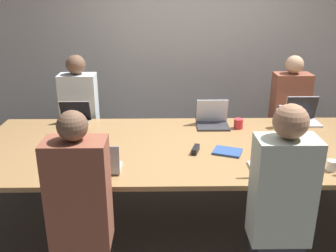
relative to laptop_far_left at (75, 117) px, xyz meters
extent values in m
plane|color=#4C4742|center=(1.30, -0.59, -0.82)|extent=(24.00, 24.00, 0.00)
cube|color=#BCB7B2|center=(1.30, 1.16, 0.58)|extent=(12.00, 0.06, 2.80)
cube|color=#9E7547|center=(1.30, -0.59, -0.09)|extent=(4.11, 1.49, 0.04)
cylinder|color=#4C4C51|center=(-0.58, -0.03, -0.46)|extent=(0.08, 0.08, 0.71)
cube|color=gray|center=(0.00, -0.04, -0.06)|extent=(0.31, 0.23, 0.02)
cube|color=gray|center=(0.00, 0.05, 0.06)|extent=(0.31, 0.09, 0.22)
cube|color=black|center=(0.00, 0.03, 0.06)|extent=(0.31, 0.08, 0.22)
cube|color=#2D2D38|center=(-0.03, 0.34, -0.59)|extent=(0.32, 0.24, 0.45)
cube|color=silver|center=(-0.03, 0.34, 0.01)|extent=(0.40, 0.24, 0.75)
sphere|color=brown|center=(-0.03, 0.34, 0.49)|extent=(0.21, 0.21, 0.21)
cube|color=#333338|center=(1.42, -0.13, -0.06)|extent=(0.32, 0.25, 0.02)
cube|color=#333338|center=(1.42, -0.01, 0.08)|extent=(0.33, 0.06, 0.25)
cube|color=silver|center=(1.42, -0.03, 0.07)|extent=(0.32, 0.06, 0.25)
cylinder|color=red|center=(1.68, -0.16, -0.02)|extent=(0.09, 0.09, 0.10)
cube|color=#B7B7BC|center=(0.41, -1.06, -0.06)|extent=(0.35, 0.21, 0.02)
cube|color=#B7B7BC|center=(0.41, -1.16, 0.06)|extent=(0.36, 0.03, 0.22)
cube|color=black|center=(0.41, -1.15, 0.06)|extent=(0.35, 0.03, 0.21)
cube|color=brown|center=(0.36, -1.56, 0.01)|extent=(0.40, 0.24, 0.75)
sphere|color=brown|center=(0.36, -1.56, 0.48)|extent=(0.19, 0.19, 0.19)
cube|color=silver|center=(1.75, -1.09, -0.06)|extent=(0.31, 0.24, 0.02)
cube|color=silver|center=(1.75, -1.21, 0.07)|extent=(0.32, 0.04, 0.25)
cube|color=#0F1933|center=(1.75, -1.19, 0.07)|extent=(0.31, 0.04, 0.24)
cube|color=beige|center=(1.70, -1.54, 0.01)|extent=(0.40, 0.24, 0.75)
sphere|color=#9E7051|center=(1.70, -1.54, 0.49)|extent=(0.22, 0.22, 0.22)
cylinder|color=white|center=(2.22, -1.11, -0.03)|extent=(0.08, 0.08, 0.08)
cube|color=silver|center=(2.38, -0.04, -0.06)|extent=(0.32, 0.25, 0.02)
cube|color=silver|center=(2.38, 0.07, 0.08)|extent=(0.33, 0.07, 0.25)
cube|color=black|center=(2.38, 0.06, 0.07)|extent=(0.32, 0.07, 0.25)
cube|color=#2D2D38|center=(2.36, 0.34, -0.59)|extent=(0.32, 0.24, 0.45)
cube|color=brown|center=(2.36, 0.34, 0.01)|extent=(0.40, 0.24, 0.75)
sphere|color=tan|center=(2.36, 0.34, 0.48)|extent=(0.20, 0.20, 0.20)
cylinder|color=#ADD1E0|center=(2.09, -0.14, 0.03)|extent=(0.08, 0.08, 0.19)
cylinder|color=#ADD1E0|center=(2.09, -0.14, 0.14)|extent=(0.04, 0.04, 0.04)
cube|color=black|center=(1.20, -0.74, -0.05)|extent=(0.09, 0.16, 0.05)
cube|color=#2D4C8C|center=(1.47, -0.76, -0.06)|extent=(0.28, 0.25, 0.02)
camera|label=1|loc=(0.91, -3.70, 1.26)|focal=40.00mm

